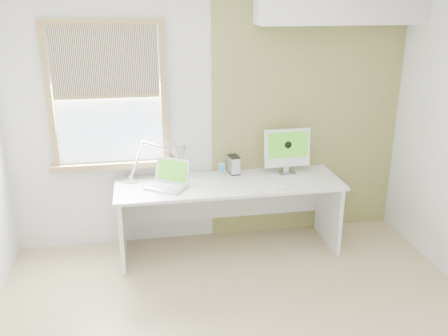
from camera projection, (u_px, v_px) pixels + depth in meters
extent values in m
cube|color=silver|center=(212.00, 117.00, 4.90)|extent=(4.00, 0.02, 2.60)
cube|color=olive|center=(307.00, 113.00, 5.04)|extent=(2.00, 0.02, 2.60)
cube|color=white|center=(341.00, 1.00, 4.55)|extent=(1.60, 0.40, 0.42)
cube|color=#A9884E|center=(49.00, 98.00, 4.52)|extent=(0.06, 0.06, 1.42)
cube|color=#A9884E|center=(164.00, 94.00, 4.70)|extent=(0.06, 0.06, 1.42)
cube|color=#A9884E|center=(102.00, 21.00, 4.39)|extent=(1.00, 0.06, 0.06)
cube|color=#A9884E|center=(113.00, 165.00, 4.82)|extent=(1.20, 0.14, 0.06)
cube|color=#D1E2F9|center=(108.00, 96.00, 4.63)|extent=(1.00, 0.01, 1.30)
cube|color=beige|center=(105.00, 62.00, 4.48)|extent=(0.98, 0.02, 0.65)
cube|color=#A9884E|center=(107.00, 97.00, 4.59)|extent=(0.98, 0.03, 0.03)
cube|color=white|center=(229.00, 184.00, 4.76)|extent=(2.20, 0.70, 0.03)
cube|color=white|center=(122.00, 226.00, 4.71)|extent=(0.04, 0.64, 0.70)
cube|color=white|center=(328.00, 210.00, 5.05)|extent=(0.04, 0.64, 0.70)
cube|color=white|center=(223.00, 196.00, 5.14)|extent=(2.08, 0.02, 0.48)
cylinder|color=silver|center=(131.00, 180.00, 4.79)|extent=(0.19, 0.19, 0.02)
sphere|color=silver|center=(131.00, 178.00, 4.78)|extent=(0.05, 0.05, 0.05)
cylinder|color=silver|center=(137.00, 160.00, 4.74)|extent=(0.17, 0.04, 0.36)
sphere|color=silver|center=(143.00, 142.00, 4.70)|extent=(0.05, 0.05, 0.04)
cylinder|color=silver|center=(161.00, 147.00, 4.74)|extent=(0.33, 0.04, 0.14)
sphere|color=silver|center=(177.00, 152.00, 4.78)|extent=(0.04, 0.04, 0.04)
cone|color=silver|center=(180.00, 155.00, 4.80)|extent=(0.27, 0.29, 0.22)
cube|color=silver|center=(166.00, 187.00, 4.61)|extent=(0.44, 0.41, 0.02)
cube|color=#B2B5B7|center=(166.00, 186.00, 4.61)|extent=(0.34, 0.30, 0.00)
cube|color=silver|center=(172.00, 170.00, 4.68)|extent=(0.34, 0.27, 0.24)
cube|color=#388B17|center=(172.00, 171.00, 4.67)|extent=(0.29, 0.23, 0.19)
cylinder|color=silver|center=(222.00, 175.00, 4.93)|extent=(0.09, 0.09, 0.02)
cube|color=silver|center=(222.00, 168.00, 4.90)|extent=(0.06, 0.02, 0.11)
cube|color=#194C99|center=(222.00, 169.00, 4.90)|extent=(0.05, 0.01, 0.08)
cube|color=silver|center=(234.00, 165.00, 4.96)|extent=(0.11, 0.16, 0.19)
cube|color=black|center=(234.00, 156.00, 4.93)|extent=(0.11, 0.16, 0.01)
cube|color=black|center=(234.00, 173.00, 4.99)|extent=(0.11, 0.16, 0.01)
cube|color=silver|center=(287.00, 173.00, 4.99)|extent=(0.18, 0.16, 0.01)
cube|color=silver|center=(286.00, 164.00, 4.99)|extent=(0.06, 0.02, 0.15)
cube|color=white|center=(287.00, 148.00, 4.92)|extent=(0.47, 0.09, 0.39)
cube|color=#388B17|center=(288.00, 145.00, 4.89)|extent=(0.41, 0.04, 0.26)
cylinder|color=black|center=(288.00, 145.00, 4.88)|extent=(0.08, 0.01, 0.08)
cube|color=white|center=(294.00, 186.00, 4.64)|extent=(0.41, 0.12, 0.02)
cube|color=white|center=(294.00, 185.00, 4.64)|extent=(0.38, 0.09, 0.00)
ellipsoid|color=white|center=(282.00, 187.00, 4.61)|extent=(0.08, 0.11, 0.03)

